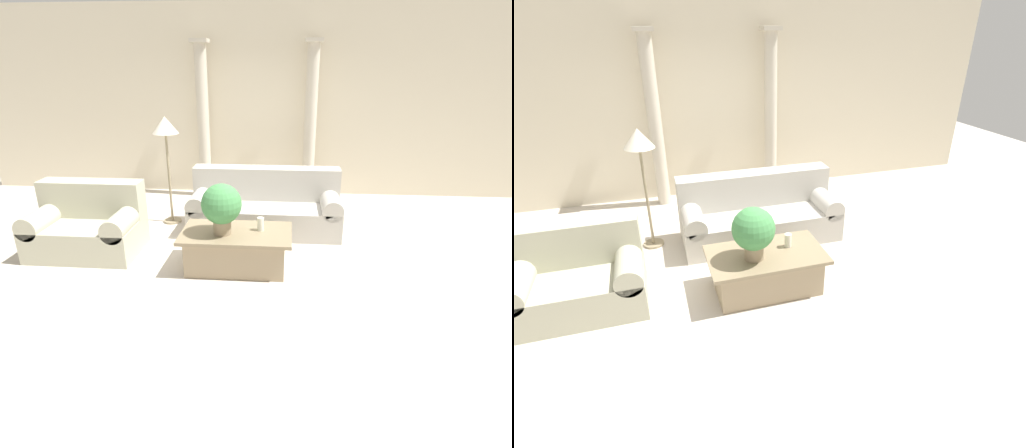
# 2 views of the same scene
# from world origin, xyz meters

# --- Properties ---
(ground_plane) EXTENTS (16.00, 16.00, 0.00)m
(ground_plane) POSITION_xyz_m (0.00, 0.00, 0.00)
(ground_plane) COLOR beige
(wall_back) EXTENTS (10.00, 0.06, 3.20)m
(wall_back) POSITION_xyz_m (0.00, 2.65, 1.60)
(wall_back) COLOR beige
(wall_back) RESTS_ON ground_plane
(sofa_long) EXTENTS (2.10, 0.85, 0.86)m
(sofa_long) POSITION_xyz_m (0.35, 0.78, 0.34)
(sofa_long) COLOR #B7B2A8
(sofa_long) RESTS_ON ground_plane
(loveseat) EXTENTS (1.31, 0.85, 0.86)m
(loveseat) POSITION_xyz_m (-1.83, -0.12, 0.35)
(loveseat) COLOR #B5B299
(loveseat) RESTS_ON ground_plane
(coffee_table) EXTENTS (1.26, 0.74, 0.45)m
(coffee_table) POSITION_xyz_m (0.09, -0.42, 0.23)
(coffee_table) COLOR #998466
(coffee_table) RESTS_ON ground_plane
(potted_plant) EXTENTS (0.45, 0.45, 0.58)m
(potted_plant) POSITION_xyz_m (-0.06, -0.49, 0.78)
(potted_plant) COLOR #937F60
(potted_plant) RESTS_ON coffee_table
(pillar_candle) EXTENTS (0.08, 0.08, 0.16)m
(pillar_candle) POSITION_xyz_m (0.37, -0.36, 0.53)
(pillar_candle) COLOR silver
(pillar_candle) RESTS_ON coffee_table
(floor_lamp) EXTENTS (0.37, 0.37, 1.56)m
(floor_lamp) POSITION_xyz_m (-1.07, 0.95, 1.33)
(floor_lamp) COLOR gray
(floor_lamp) RESTS_ON ground_plane
(column_left) EXTENTS (0.29, 0.29, 2.62)m
(column_left) POSITION_xyz_m (-0.82, 2.35, 1.34)
(column_left) COLOR beige
(column_left) RESTS_ON ground_plane
(column_right) EXTENTS (0.29, 0.29, 2.62)m
(column_right) POSITION_xyz_m (1.01, 2.35, 1.34)
(column_right) COLOR beige
(column_right) RESTS_ON ground_plane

